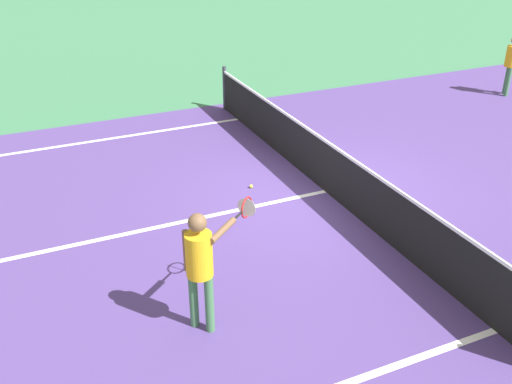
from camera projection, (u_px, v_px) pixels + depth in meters
The scene contains 6 objects.
ground_plane at pixel (326, 191), 10.49m from camera, with size 60.00×60.00×0.00m, color #38724C.
court_surface_inbounds at pixel (326, 191), 10.49m from camera, with size 10.62×24.40×0.00m, color #4C387A.
line_center_service at pixel (151, 228), 9.33m from camera, with size 0.10×6.40×0.01m, color white.
net at pixel (327, 166), 10.27m from camera, with size 9.94×0.09×1.07m.
player_near at pixel (201, 259), 6.78m from camera, with size 0.70×1.06×1.60m.
tennis_ball_near_net at pixel (251, 186), 10.60m from camera, with size 0.07×0.07×0.07m, color #CCE033.
Camera 1 is at (8.01, -4.96, 4.78)m, focal length 41.05 mm.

